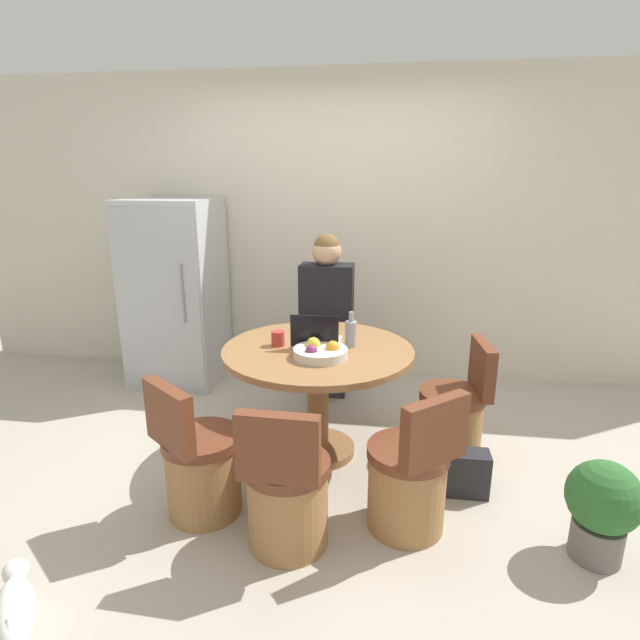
{
  "coord_description": "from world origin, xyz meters",
  "views": [
    {
      "loc": [
        0.42,
        -2.77,
        1.74
      ],
      "look_at": [
        -0.0,
        0.22,
        0.87
      ],
      "focal_mm": 28.0,
      "sensor_mm": 36.0,
      "label": 1
    }
  ],
  "objects_px": {
    "refrigerator": "(176,292)",
    "cat": "(15,609)",
    "handbag": "(461,472)",
    "laptop": "(317,339)",
    "chair_near_camera": "(287,496)",
    "dining_table": "(318,373)",
    "chair_right_side": "(454,418)",
    "chair_near_right_corner": "(409,481)",
    "potted_plant": "(602,506)",
    "person_seated": "(327,311)",
    "bottle": "(351,333)",
    "fruit_bowl": "(320,352)",
    "chair_near_left_corner": "(200,467)"
  },
  "relations": [
    {
      "from": "refrigerator",
      "to": "bottle",
      "type": "height_order",
      "value": "refrigerator"
    },
    {
      "from": "dining_table",
      "to": "laptop",
      "type": "height_order",
      "value": "laptop"
    },
    {
      "from": "laptop",
      "to": "handbag",
      "type": "relative_size",
      "value": 0.98
    },
    {
      "from": "chair_right_side",
      "to": "laptop",
      "type": "xyz_separation_m",
      "value": [
        -0.88,
        -0.02,
        0.5
      ]
    },
    {
      "from": "chair_near_camera",
      "to": "laptop",
      "type": "height_order",
      "value": "laptop"
    },
    {
      "from": "cat",
      "to": "handbag",
      "type": "height_order",
      "value": "handbag"
    },
    {
      "from": "refrigerator",
      "to": "potted_plant",
      "type": "height_order",
      "value": "refrigerator"
    },
    {
      "from": "chair_right_side",
      "to": "chair_near_left_corner",
      "type": "height_order",
      "value": "same"
    },
    {
      "from": "dining_table",
      "to": "chair_near_right_corner",
      "type": "height_order",
      "value": "chair_near_right_corner"
    },
    {
      "from": "bottle",
      "to": "chair_near_left_corner",
      "type": "bearing_deg",
      "value": -134.41
    },
    {
      "from": "chair_near_right_corner",
      "to": "refrigerator",
      "type": "bearing_deg",
      "value": -82.29
    },
    {
      "from": "chair_near_right_corner",
      "to": "laptop",
      "type": "height_order",
      "value": "laptop"
    },
    {
      "from": "bottle",
      "to": "cat",
      "type": "height_order",
      "value": "bottle"
    },
    {
      "from": "chair_near_right_corner",
      "to": "laptop",
      "type": "relative_size",
      "value": 2.62
    },
    {
      "from": "chair_near_left_corner",
      "to": "chair_near_camera",
      "type": "bearing_deg",
      "value": -162.0
    },
    {
      "from": "refrigerator",
      "to": "bottle",
      "type": "relative_size",
      "value": 7.05
    },
    {
      "from": "fruit_bowl",
      "to": "cat",
      "type": "relative_size",
      "value": 0.74
    },
    {
      "from": "laptop",
      "to": "potted_plant",
      "type": "distance_m",
      "value": 1.73
    },
    {
      "from": "dining_table",
      "to": "fruit_bowl",
      "type": "bearing_deg",
      "value": -76.39
    },
    {
      "from": "refrigerator",
      "to": "dining_table",
      "type": "xyz_separation_m",
      "value": [
        1.39,
        -1.09,
        -0.23
      ]
    },
    {
      "from": "chair_right_side",
      "to": "chair_near_camera",
      "type": "distance_m",
      "value": 1.29
    },
    {
      "from": "refrigerator",
      "to": "chair_near_right_corner",
      "type": "distance_m",
      "value": 2.67
    },
    {
      "from": "chair_near_camera",
      "to": "potted_plant",
      "type": "height_order",
      "value": "chair_near_camera"
    },
    {
      "from": "refrigerator",
      "to": "chair_near_camera",
      "type": "relative_size",
      "value": 2.03
    },
    {
      "from": "chair_near_camera",
      "to": "person_seated",
      "type": "bearing_deg",
      "value": -87.73
    },
    {
      "from": "refrigerator",
      "to": "fruit_bowl",
      "type": "relative_size",
      "value": 4.91
    },
    {
      "from": "chair_near_camera",
      "to": "fruit_bowl",
      "type": "xyz_separation_m",
      "value": [
        0.06,
        0.7,
        0.49
      ]
    },
    {
      "from": "chair_near_camera",
      "to": "bottle",
      "type": "xyz_separation_m",
      "value": [
        0.22,
        0.92,
        0.54
      ]
    },
    {
      "from": "person_seated",
      "to": "potted_plant",
      "type": "relative_size",
      "value": 2.69
    },
    {
      "from": "chair_near_camera",
      "to": "laptop",
      "type": "distance_m",
      "value": 1.04
    },
    {
      "from": "chair_near_camera",
      "to": "bottle",
      "type": "bearing_deg",
      "value": -102.03
    },
    {
      "from": "refrigerator",
      "to": "chair_near_right_corner",
      "type": "height_order",
      "value": "refrigerator"
    },
    {
      "from": "dining_table",
      "to": "laptop",
      "type": "distance_m",
      "value": 0.22
    },
    {
      "from": "chair_near_left_corner",
      "to": "handbag",
      "type": "distance_m",
      "value": 1.45
    },
    {
      "from": "dining_table",
      "to": "chair_right_side",
      "type": "bearing_deg",
      "value": 5.06
    },
    {
      "from": "dining_table",
      "to": "chair_near_left_corner",
      "type": "xyz_separation_m",
      "value": [
        -0.53,
        -0.68,
        -0.29
      ]
    },
    {
      "from": "person_seated",
      "to": "chair_near_right_corner",
      "type": "bearing_deg",
      "value": 112.37
    },
    {
      "from": "chair_near_left_corner",
      "to": "chair_near_camera",
      "type": "height_order",
      "value": "same"
    },
    {
      "from": "refrigerator",
      "to": "cat",
      "type": "height_order",
      "value": "refrigerator"
    },
    {
      "from": "chair_right_side",
      "to": "fruit_bowl",
      "type": "relative_size",
      "value": 2.43
    },
    {
      "from": "dining_table",
      "to": "chair_near_camera",
      "type": "height_order",
      "value": "chair_near_camera"
    },
    {
      "from": "chair_near_left_corner",
      "to": "potted_plant",
      "type": "xyz_separation_m",
      "value": [
        1.96,
        -0.06,
        0.01
      ]
    },
    {
      "from": "handbag",
      "to": "laptop",
      "type": "bearing_deg",
      "value": 157.18
    },
    {
      "from": "handbag",
      "to": "chair_near_left_corner",
      "type": "bearing_deg",
      "value": -165.39
    },
    {
      "from": "refrigerator",
      "to": "cat",
      "type": "relative_size",
      "value": 3.64
    },
    {
      "from": "laptop",
      "to": "handbag",
      "type": "xyz_separation_m",
      "value": [
        0.89,
        -0.37,
        -0.64
      ]
    },
    {
      "from": "handbag",
      "to": "potted_plant",
      "type": "bearing_deg",
      "value": -36.99
    },
    {
      "from": "cat",
      "to": "chair_near_left_corner",
      "type": "bearing_deg",
      "value": -66.96
    },
    {
      "from": "fruit_bowl",
      "to": "person_seated",
      "type": "bearing_deg",
      "value": 94.88
    },
    {
      "from": "dining_table",
      "to": "laptop",
      "type": "relative_size",
      "value": 4.01
    }
  ]
}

